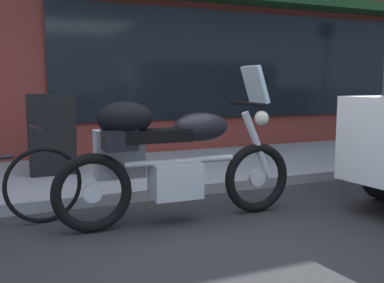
% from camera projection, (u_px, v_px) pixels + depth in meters
% --- Properties ---
extents(ground_plane, '(80.00, 80.00, 0.00)m').
position_uv_depth(ground_plane, '(213.00, 241.00, 3.52)').
color(ground_plane, '#2B2B2B').
extents(touring_motorcycle, '(2.26, 0.70, 1.42)m').
position_uv_depth(touring_motorcycle, '(166.00, 155.00, 3.93)').
color(touring_motorcycle, black).
rests_on(touring_motorcycle, ground_plane).
extents(sandwich_board_sign, '(0.55, 0.42, 1.00)m').
position_uv_depth(sandwich_board_sign, '(52.00, 135.00, 5.37)').
color(sandwich_board_sign, black).
rests_on(sandwich_board_sign, sidewalk_curb).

